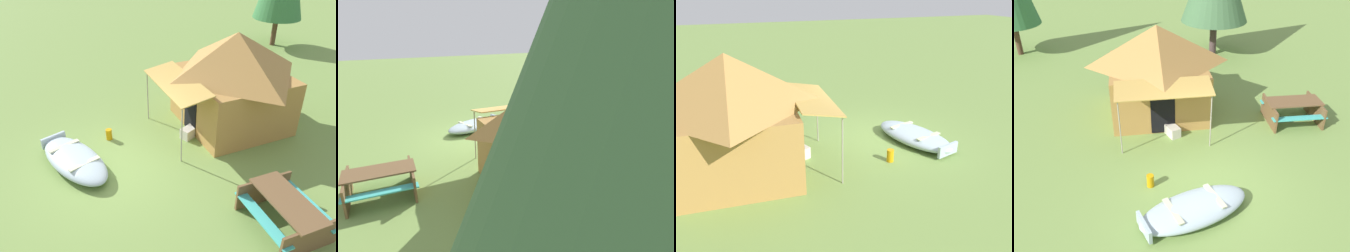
% 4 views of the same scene
% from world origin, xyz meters
% --- Properties ---
extents(ground_plane, '(80.00, 80.00, 0.00)m').
position_xyz_m(ground_plane, '(0.00, 0.00, 0.00)').
color(ground_plane, olive).
extents(beached_rowboat, '(2.97, 1.86, 0.44)m').
position_xyz_m(beached_rowboat, '(-0.55, -1.01, 0.23)').
color(beached_rowboat, '#A3B8C1').
rests_on(beached_rowboat, ground_plane).
extents(canvas_cabin_tent, '(3.60, 4.32, 3.08)m').
position_xyz_m(canvas_cabin_tent, '(-0.53, 4.23, 1.60)').
color(canvas_cabin_tent, '#A87A3D').
rests_on(canvas_cabin_tent, ground_plane).
extents(picnic_table, '(1.92, 1.65, 0.76)m').
position_xyz_m(picnic_table, '(3.73, 2.60, 0.48)').
color(picnic_table, brown).
rests_on(picnic_table, ground_plane).
extents(cooler_box, '(0.48, 0.61, 0.33)m').
position_xyz_m(cooler_box, '(-0.37, 2.55, 0.16)').
color(cooler_box, beige).
rests_on(cooler_box, ground_plane).
extents(fuel_can, '(0.23, 0.23, 0.35)m').
position_xyz_m(fuel_can, '(-1.40, 0.27, 0.17)').
color(fuel_can, orange).
rests_on(fuel_can, ground_plane).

